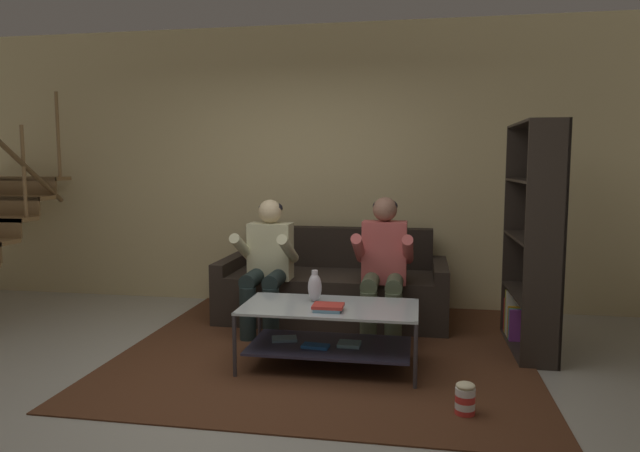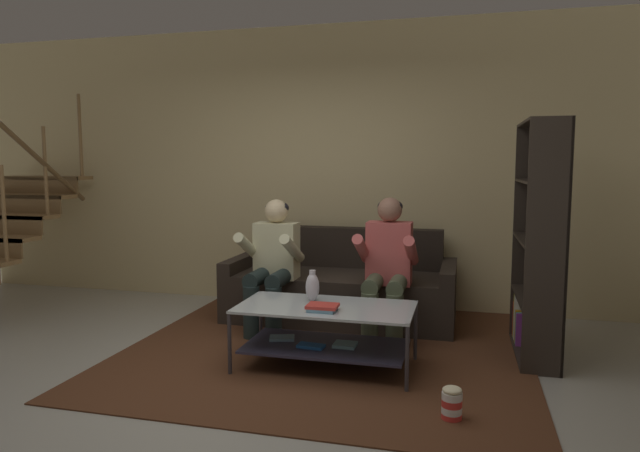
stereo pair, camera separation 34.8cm
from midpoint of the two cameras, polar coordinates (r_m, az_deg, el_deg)
ground at (r=3.94m, az=-5.25°, el=-16.01°), size 16.80×16.80×0.00m
back_partition at (r=6.01m, az=2.57°, el=5.90°), size 8.40×0.12×2.90m
couch at (r=5.50m, az=3.98°, el=-6.33°), size 2.13×0.90×0.85m
person_seated_left at (r=5.04m, az=-2.81°, el=-3.36°), size 0.50×0.58×1.17m
person_seated_right at (r=4.84m, az=8.80°, el=-3.65°), size 0.50×0.58×1.20m
coffee_table at (r=4.21m, az=2.94°, el=-10.02°), size 1.27×0.66×0.46m
area_rug at (r=4.82m, az=3.25°, el=-11.68°), size 3.14×3.27×0.01m
vase at (r=4.28m, az=1.58°, el=-6.10°), size 0.10×0.10×0.24m
book_stack at (r=4.03m, az=2.74°, el=-8.17°), size 0.22×0.17×0.05m
bookshelf at (r=4.81m, az=23.29°, el=-2.91°), size 0.29×0.96×1.81m
popcorn_tub at (r=3.59m, az=15.89°, el=-16.72°), size 0.12×0.12×0.20m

